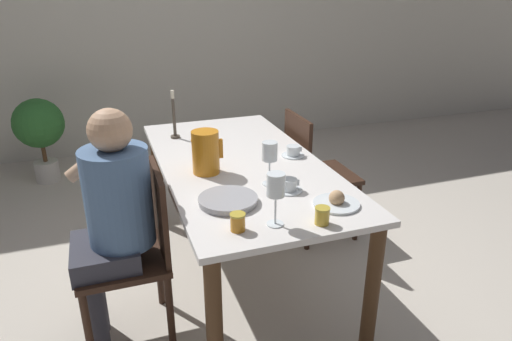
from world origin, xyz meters
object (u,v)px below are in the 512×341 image
(person_seated, at_px, (112,212))
(jam_jar_amber, at_px, (238,221))
(serving_tray, at_px, (228,200))
(teacup_near_person, at_px, (289,186))
(chair_person_side, at_px, (136,250))
(chair_opposite, at_px, (313,171))
(candlestick_tall, at_px, (174,120))
(jam_jar_red, at_px, (322,215))
(teacup_across, at_px, (293,152))
(potted_plant, at_px, (39,128))
(wine_glass_water, at_px, (270,153))
(wine_glass_juice, at_px, (276,188))
(red_pitcher, at_px, (206,152))
(bread_plate, at_px, (336,201))

(person_seated, height_order, jam_jar_amber, person_seated)
(person_seated, xyz_separation_m, serving_tray, (0.50, -0.17, 0.06))
(jam_jar_amber, bearing_deg, teacup_near_person, 39.18)
(chair_person_side, xyz_separation_m, chair_opposite, (1.24, 0.61, 0.00))
(candlestick_tall, bearing_deg, chair_opposite, -13.62)
(chair_person_side, height_order, jam_jar_amber, chair_person_side)
(jam_jar_red, bearing_deg, chair_person_side, 145.91)
(person_seated, height_order, serving_tray, person_seated)
(chair_opposite, height_order, teacup_across, chair_opposite)
(teacup_across, height_order, potted_plant, teacup_across)
(person_seated, distance_m, wine_glass_water, 0.78)
(chair_opposite, relative_size, wine_glass_juice, 3.88)
(jam_jar_red, height_order, potted_plant, jam_jar_red)
(red_pitcher, xyz_separation_m, teacup_near_person, (0.32, -0.35, -0.09))
(bread_plate, distance_m, jam_jar_amber, 0.49)
(candlestick_tall, bearing_deg, bread_plate, -66.65)
(wine_glass_juice, xyz_separation_m, potted_plant, (-1.15, 2.68, -0.42))
(chair_opposite, bearing_deg, person_seated, -64.83)
(chair_opposite, height_order, potted_plant, chair_opposite)
(candlestick_tall, bearing_deg, serving_tray, -86.56)
(person_seated, relative_size, wine_glass_water, 5.43)
(teacup_near_person, bearing_deg, serving_tray, -174.17)
(jam_jar_amber, bearing_deg, teacup_across, 52.12)
(person_seated, distance_m, jam_jar_red, 0.95)
(serving_tray, distance_m, candlestick_tall, 1.02)
(wine_glass_water, distance_m, jam_jar_amber, 0.49)
(teacup_across, xyz_separation_m, jam_jar_red, (-0.20, -0.77, 0.01))
(serving_tray, xyz_separation_m, bread_plate, (0.45, -0.18, 0.00))
(chair_person_side, relative_size, teacup_across, 6.72)
(potted_plant, bearing_deg, person_seated, -77.06)
(person_seated, relative_size, teacup_across, 9.03)
(teacup_near_person, xyz_separation_m, candlestick_tall, (-0.37, 0.98, 0.09))
(wine_glass_water, xyz_separation_m, wine_glass_juice, (-0.12, -0.39, 0.00))
(wine_glass_water, xyz_separation_m, teacup_across, (0.27, 0.32, -0.14))
(teacup_near_person, distance_m, potted_plant, 2.76)
(chair_person_side, relative_size, jam_jar_red, 11.84)
(red_pitcher, height_order, jam_jar_red, red_pitcher)
(bread_plate, distance_m, jam_jar_red, 0.19)
(serving_tray, xyz_separation_m, jam_jar_red, (0.31, -0.31, 0.03))
(wine_glass_juice, bearing_deg, chair_opposite, 56.37)
(bread_plate, relative_size, jam_jar_amber, 2.80)
(person_seated, bearing_deg, chair_opposite, -64.83)
(red_pitcher, xyz_separation_m, wine_glass_juice, (0.14, -0.63, 0.05))
(teacup_across, relative_size, serving_tray, 0.49)
(serving_tray, bearing_deg, person_seated, 160.65)
(chair_person_side, distance_m, candlestick_tall, 0.98)
(teacup_near_person, relative_size, potted_plant, 0.17)
(teacup_near_person, bearing_deg, person_seated, 169.95)
(red_pitcher, xyz_separation_m, jam_jar_red, (0.32, -0.69, -0.07))
(bread_plate, xyz_separation_m, jam_jar_amber, (-0.48, -0.07, 0.02))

